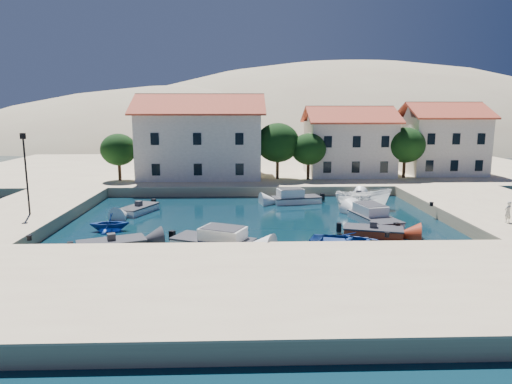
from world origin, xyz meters
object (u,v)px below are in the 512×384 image
building_left (201,135)px  building_right (441,138)px  lamppost (26,166)px  boat_east (363,209)px  rowboat_south (352,249)px  building_mid (348,140)px  pedestrian (508,212)px  cabin_cruiser_east (375,217)px  cabin_cruiser_south (213,240)px

building_left → building_right: building_left is taller
lamppost → boat_east: (27.41, 5.63, -4.75)m
building_left → boat_east: building_left is taller
building_left → rowboat_south: bearing=-65.6°
building_mid → boat_east: (-2.09, -15.37, -5.22)m
boat_east → pedestrian: bearing=-140.7°
building_left → pedestrian: size_ratio=9.41×
cabin_cruiser_east → building_right: bearing=-47.2°
cabin_cruiser_east → boat_east: 5.43m
rowboat_south → building_right: bearing=-10.7°
building_left → cabin_cruiser_south: building_left is taller
building_right → cabin_cruiser_south: size_ratio=1.63×
building_right → rowboat_south: (-17.99, -28.50, -5.47)m
rowboat_south → boat_east: boat_east is taller
cabin_cruiser_south → boat_east: 17.31m
cabin_cruiser_south → rowboat_south: (9.10, -0.72, -0.48)m
building_mid → boat_east: 16.36m
building_left → cabin_cruiser_east: building_left is taller
cabin_cruiser_south → boat_east: cabin_cruiser_south is taller
cabin_cruiser_east → boat_east: (0.49, 5.38, -0.48)m
rowboat_south → pedestrian: pedestrian is taller
rowboat_south → boat_east: bearing=3.7°
lamppost → cabin_cruiser_east: bearing=0.5°
building_mid → rowboat_south: building_mid is taller
lamppost → rowboat_south: bearing=-15.5°
cabin_cruiser_south → rowboat_south: cabin_cruiser_south is taller
building_right → pedestrian: building_right is taller
building_left → boat_east: size_ratio=2.84×
cabin_cruiser_south → boat_east: bearing=65.8°
building_mid → cabin_cruiser_south: (-15.09, -26.78, -4.75)m
cabin_cruiser_east → building_left: bearing=24.6°
boat_east → cabin_cruiser_south: bearing=130.8°
building_left → rowboat_south: size_ratio=2.68×
building_mid → lamppost: (-29.50, -21.00, -0.47)m
building_right → rowboat_south: building_right is taller
cabin_cruiser_south → lamppost: bearing=-177.3°
building_mid → cabin_cruiser_east: (-2.58, -20.75, -4.75)m
building_right → pedestrian: 26.78m
building_mid → cabin_cruiser_south: size_ratio=1.81×
lamppost → rowboat_south: (23.51, -6.50, -4.75)m
building_mid → cabin_cruiser_east: 21.44m
lamppost → pedestrian: (35.25, -3.77, -2.97)m
building_mid → lamppost: building_mid is taller
lamppost → building_right: bearing=27.9°
cabin_cruiser_south → rowboat_south: size_ratio=1.06×
lamppost → cabin_cruiser_south: bearing=-21.8°
cabin_cruiser_south → building_mid: bearing=85.2°
cabin_cruiser_south → building_right: bearing=70.3°
building_right → cabin_cruiser_east: building_right is taller
building_mid → pedestrian: size_ratio=6.72×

